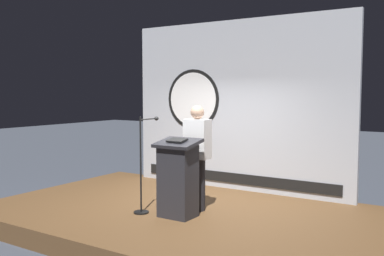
% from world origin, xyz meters
% --- Properties ---
extents(ground_plane, '(40.00, 40.00, 0.00)m').
position_xyz_m(ground_plane, '(0.00, 0.00, 0.00)').
color(ground_plane, '#383D47').
extents(stage_platform, '(6.40, 4.00, 0.30)m').
position_xyz_m(stage_platform, '(0.00, 0.00, 0.15)').
color(stage_platform, brown).
rests_on(stage_platform, ground).
extents(banner_display, '(4.59, 0.12, 3.29)m').
position_xyz_m(banner_display, '(-0.03, 1.85, 1.93)').
color(banner_display, '#B2B7C1').
rests_on(banner_display, stage_platform).
extents(podium, '(0.64, 0.50, 1.21)m').
position_xyz_m(podium, '(0.13, -0.37, 0.89)').
color(podium, '#26262B').
rests_on(podium, stage_platform).
extents(speaker_person, '(0.40, 0.26, 1.69)m').
position_xyz_m(speaker_person, '(0.18, 0.11, 1.17)').
color(speaker_person, black).
rests_on(speaker_person, stage_platform).
extents(microphone_stand, '(0.24, 0.57, 1.53)m').
position_xyz_m(microphone_stand, '(-0.47, -0.46, 0.84)').
color(microphone_stand, black).
rests_on(microphone_stand, stage_platform).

